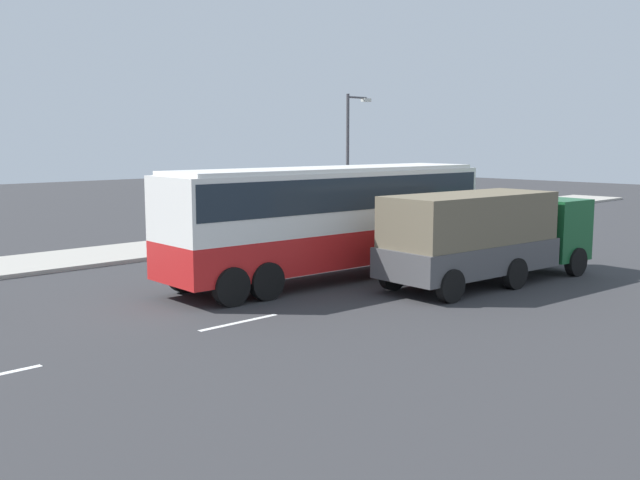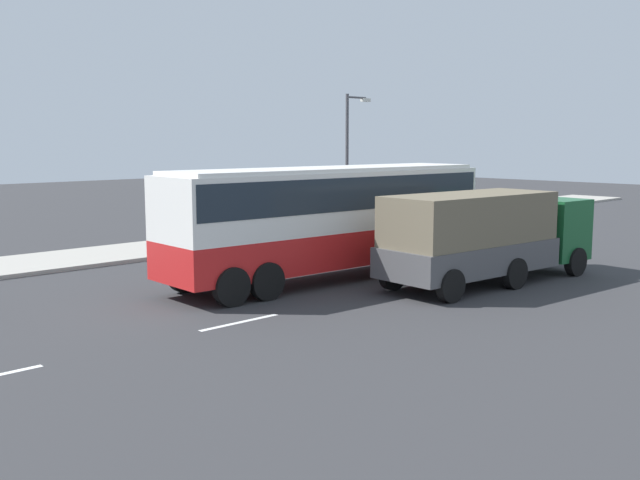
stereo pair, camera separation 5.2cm
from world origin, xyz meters
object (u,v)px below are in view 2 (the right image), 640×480
object	(u,v)px
cargo_truck	(487,234)
pedestrian_at_crossing	(248,218)
pedestrian_near_curb	(203,222)
coach_bus	(330,210)
street_lamp	(349,152)

from	to	relation	value
cargo_truck	pedestrian_at_crossing	distance (m)	11.80
pedestrian_near_curb	cargo_truck	bearing A→B (deg)	97.75
coach_bus	pedestrian_near_curb	size ratio (longest dim) A/B	7.01
coach_bus	street_lamp	bearing A→B (deg)	43.81
coach_bus	pedestrian_near_curb	bearing A→B (deg)	87.91
coach_bus	cargo_truck	size ratio (longest dim) A/B	1.43
cargo_truck	street_lamp	bearing A→B (deg)	67.06
pedestrian_near_curb	street_lamp	size ratio (longest dim) A/B	0.26
street_lamp	pedestrian_at_crossing	bearing A→B (deg)	-178.46
coach_bus	cargo_truck	xyz separation A→B (m)	(3.07, -3.96, -0.67)
coach_bus	street_lamp	size ratio (longest dim) A/B	1.82
coach_bus	pedestrian_at_crossing	xyz separation A→B (m)	(2.79, 7.83, -1.06)
pedestrian_at_crossing	street_lamp	world-z (taller)	street_lamp
pedestrian_at_crossing	street_lamp	distance (m)	7.05
pedestrian_at_crossing	cargo_truck	bearing A→B (deg)	50.86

